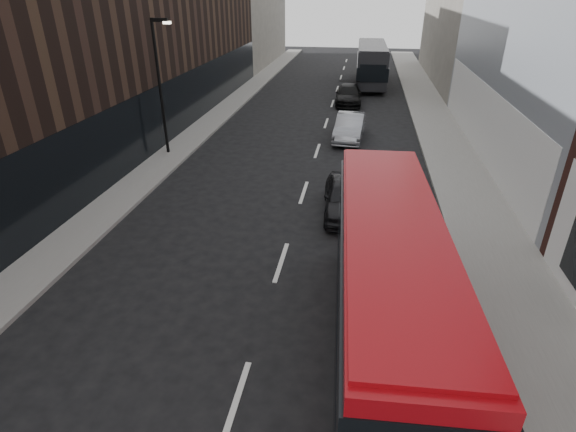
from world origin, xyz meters
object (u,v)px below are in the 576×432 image
at_px(car_c, 349,95).
at_px(street_lamp, 160,79).
at_px(car_a, 345,197).
at_px(red_bus, 387,286).
at_px(grey_bus, 371,63).
at_px(car_b, 350,127).

bearing_deg(car_c, street_lamp, -125.71).
bearing_deg(car_c, car_a, -89.83).
height_order(red_bus, car_c, red_bus).
bearing_deg(car_a, car_c, 87.92).
distance_m(street_lamp, grey_bus, 25.33).
xyz_separation_m(car_a, car_b, (-0.24, 10.34, 0.04)).
bearing_deg(car_b, car_c, 96.07).
distance_m(street_lamp, car_a, 12.21).
bearing_deg(grey_bus, street_lamp, -117.35).
xyz_separation_m(street_lamp, car_b, (9.95, 4.54, -3.40)).
bearing_deg(street_lamp, grey_bus, 63.67).
relative_size(car_a, car_b, 0.92).
distance_m(car_a, car_b, 10.35).
bearing_deg(car_c, grey_bus, 76.66).
relative_size(grey_bus, car_b, 2.45).
bearing_deg(street_lamp, car_a, -29.67).
bearing_deg(red_bus, car_a, 96.11).
bearing_deg(red_bus, street_lamp, 126.49).
relative_size(red_bus, grey_bus, 0.86).
height_order(street_lamp, car_b, street_lamp).
distance_m(car_a, car_c, 19.94).
bearing_deg(car_c, red_bus, -87.76).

